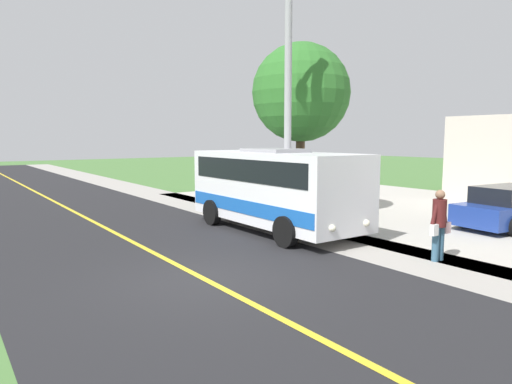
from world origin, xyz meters
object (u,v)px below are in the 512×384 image
street_light_pole (285,90)px  parked_car_near (512,208)px  shuttle_bus_front (275,186)px  tree_curbside (301,93)px  pedestrian_with_bags (439,223)px

street_light_pole → parked_car_near: bearing=147.2°
shuttle_bus_front → street_light_pole: street_light_pole is taller
parked_car_near → tree_curbside: (4.08, -6.40, 4.15)m
shuttle_bus_front → tree_curbside: bearing=-144.0°
tree_curbside → pedestrian_with_bags: bearing=76.2°
parked_car_near → tree_curbside: bearing=-57.5°
parked_car_near → tree_curbside: tree_curbside is taller
pedestrian_with_bags → street_light_pole: size_ratio=0.21×
parked_car_near → tree_curbside: size_ratio=0.67×
pedestrian_with_bags → parked_car_near: size_ratio=0.40×
street_light_pole → tree_curbside: (-2.52, -2.15, 0.20)m
street_light_pole → tree_curbside: 3.32m
shuttle_bus_front → street_light_pole: size_ratio=0.81×
street_light_pole → tree_curbside: bearing=-139.5°
shuttle_bus_front → parked_car_near: (-6.96, 4.30, -0.82)m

